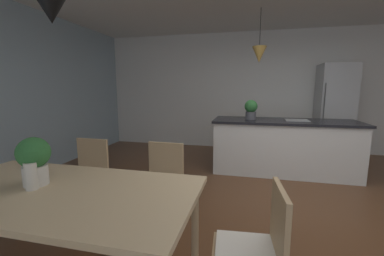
{
  "coord_description": "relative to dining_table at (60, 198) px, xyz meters",
  "views": [
    {
      "loc": [
        -0.58,
        -2.73,
        1.42
      ],
      "look_at": [
        -1.29,
        0.27,
        0.92
      ],
      "focal_mm": 22.93,
      "sensor_mm": 36.0,
      "label": 1
    }
  ],
  "objects": [
    {
      "name": "vase_on_dining_table",
      "position": [
        -0.18,
        -0.04,
        0.16
      ],
      "size": [
        0.08,
        0.08,
        0.19
      ],
      "color": "silver",
      "rests_on": "dining_table"
    },
    {
      "name": "pendant_over_island_main",
      "position": [
        1.39,
        2.94,
        1.31
      ],
      "size": [
        0.24,
        0.24,
        0.86
      ],
      "color": "black"
    },
    {
      "name": "potted_plant_on_table",
      "position": [
        -0.22,
        0.04,
        0.26
      ],
      "size": [
        0.22,
        0.22,
        0.35
      ],
      "color": "beige",
      "rests_on": "dining_table"
    },
    {
      "name": "chair_far_right",
      "position": [
        0.43,
        0.86,
        -0.19
      ],
      "size": [
        0.42,
        0.42,
        0.87
      ],
      "color": "tan",
      "rests_on": "ground_plane"
    },
    {
      "name": "ground_plane",
      "position": [
        1.85,
        1.37,
        -0.69
      ],
      "size": [
        10.0,
        8.4,
        0.04
      ],
      "primitive_type": "cube",
      "color": "brown"
    },
    {
      "name": "dining_table",
      "position": [
        0.0,
        0.0,
        0.0
      ],
      "size": [
        1.92,
        0.97,
        0.73
      ],
      "color": "#D1B284",
      "rests_on": "ground_plane"
    },
    {
      "name": "chair_kitchen_end",
      "position": [
        1.33,
        0.0,
        -0.19
      ],
      "size": [
        0.43,
        0.43,
        0.87
      ],
      "color": "tan",
      "rests_on": "ground_plane"
    },
    {
      "name": "pendant_over_table",
      "position": [
        0.15,
        -0.1,
        1.23
      ],
      "size": [
        0.25,
        0.25,
        0.91
      ],
      "color": "black"
    },
    {
      "name": "wall_back_kitchen",
      "position": [
        1.85,
        4.63,
        0.68
      ],
      "size": [
        10.0,
        0.12,
        2.7
      ],
      "primitive_type": "cube",
      "color": "white",
      "rests_on": "ground_plane"
    },
    {
      "name": "refrigerator",
      "position": [
        2.97,
        4.23,
        0.29
      ],
      "size": [
        0.64,
        0.67,
        1.91
      ],
      "color": "#B2B5B7",
      "rests_on": "ground_plane"
    },
    {
      "name": "kitchen_island",
      "position": [
        1.85,
        2.94,
        -0.21
      ],
      "size": [
        2.33,
        0.83,
        0.91
      ],
      "color": "silver",
      "rests_on": "ground_plane"
    },
    {
      "name": "potted_plant_on_island",
      "position": [
        1.29,
        2.94,
        0.41
      ],
      "size": [
        0.22,
        0.22,
        0.33
      ],
      "color": "#4C4C51",
      "rests_on": "kitchen_island"
    },
    {
      "name": "chair_far_left",
      "position": [
        -0.43,
        0.86,
        -0.19
      ],
      "size": [
        0.41,
        0.41,
        0.87
      ],
      "color": "tan",
      "rests_on": "ground_plane"
    }
  ]
}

